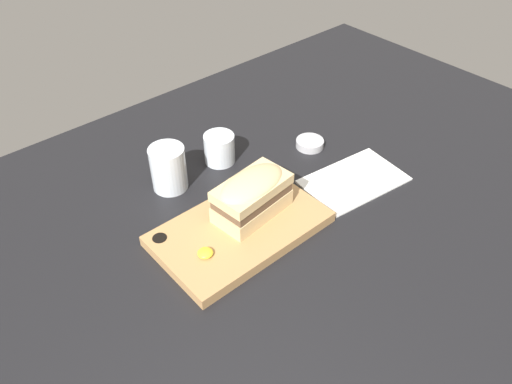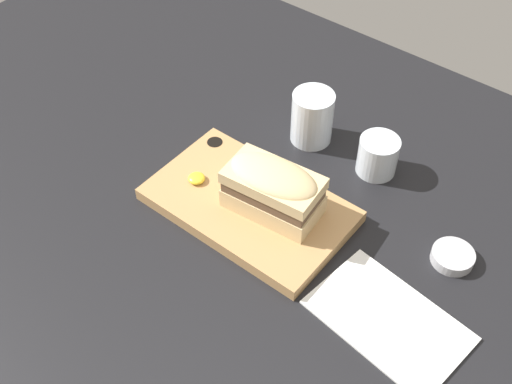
# 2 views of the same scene
# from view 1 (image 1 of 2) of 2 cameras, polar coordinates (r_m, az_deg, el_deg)

# --- Properties ---
(dining_table) EXTENTS (1.68, 1.06, 0.02)m
(dining_table) POSITION_cam_1_polar(r_m,az_deg,el_deg) (0.93, 0.36, -4.35)
(dining_table) COLOR black
(dining_table) RESTS_ON ground
(serving_board) EXTENTS (0.31, 0.18, 0.02)m
(serving_board) POSITION_cam_1_polar(r_m,az_deg,el_deg) (0.90, -1.87, -4.22)
(serving_board) COLOR tan
(serving_board) RESTS_ON dining_table
(sandwich) EXTENTS (0.15, 0.09, 0.08)m
(sandwich) POSITION_cam_1_polar(r_m,az_deg,el_deg) (0.89, -0.23, -0.10)
(sandwich) COLOR #DBBC84
(sandwich) RESTS_ON serving_board
(mustard_dollop) EXTENTS (0.03, 0.03, 0.01)m
(mustard_dollop) POSITION_cam_1_polar(r_m,az_deg,el_deg) (0.84, -5.82, -6.94)
(mustard_dollop) COLOR yellow
(mustard_dollop) RESTS_ON serving_board
(water_glass) EXTENTS (0.07, 0.07, 0.09)m
(water_glass) POSITION_cam_1_polar(r_m,az_deg,el_deg) (1.00, -9.93, 2.42)
(water_glass) COLOR silver
(water_glass) RESTS_ON dining_table
(wine_glass) EXTENTS (0.07, 0.07, 0.06)m
(wine_glass) POSITION_cam_1_polar(r_m,az_deg,el_deg) (1.06, -4.20, 4.89)
(wine_glass) COLOR silver
(wine_glass) RESTS_ON dining_table
(napkin) EXTENTS (0.22, 0.15, 0.00)m
(napkin) POSITION_cam_1_polar(r_m,az_deg,el_deg) (1.04, 11.12, 1.32)
(napkin) COLOR white
(napkin) RESTS_ON dining_table
(condiment_dish) EXTENTS (0.06, 0.06, 0.02)m
(condiment_dish) POSITION_cam_1_polar(r_m,az_deg,el_deg) (1.12, 6.17, 5.54)
(condiment_dish) COLOR #B2B2B7
(condiment_dish) RESTS_ON dining_table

